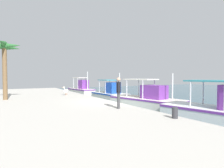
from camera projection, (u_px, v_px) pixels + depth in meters
name	position (u px, v px, depth m)	size (l,w,h in m)	color
quay_pier	(38.00, 114.00, 10.58)	(36.00, 10.00, 0.80)	#BCB7AD
fishing_boat_nearest	(81.00, 90.00, 24.21)	(4.91, 2.18, 3.13)	silver
fishing_boat_second	(110.00, 94.00, 19.63)	(4.85, 2.28, 2.89)	silver
fishing_boat_third	(147.00, 101.00, 14.57)	(6.51, 3.33, 2.76)	silver
pelican	(66.00, 91.00, 17.28)	(0.72, 0.90, 0.82)	tan
fisherman_standing	(119.00, 91.00, 10.07)	(0.57, 0.45, 1.69)	#3F3F42
mooring_bollard_nearest	(175.00, 113.00, 7.68)	(0.24, 0.24, 0.46)	#333338
palm_tree	(4.00, 51.00, 13.69)	(2.63, 2.61, 4.36)	brown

